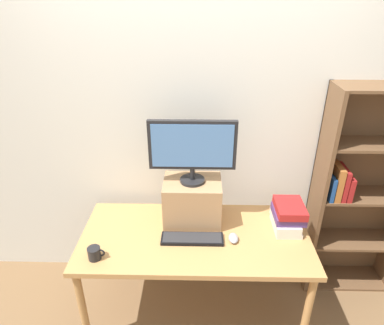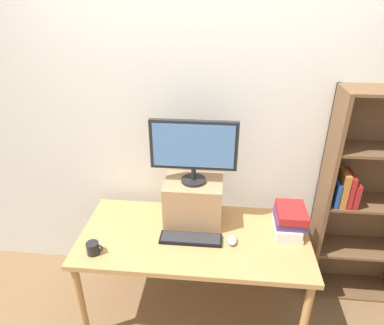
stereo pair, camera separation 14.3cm
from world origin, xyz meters
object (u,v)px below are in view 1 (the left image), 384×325
object	(u,v)px
computer_mouse	(233,238)
desk	(195,243)
computer_monitor	(192,148)
bookshelf_unit	(359,193)
riser_box	(192,201)
keyboard	(192,239)
coffee_mug	(95,253)
book_stack	(287,216)

from	to	relation	value
computer_mouse	desk	bearing A→B (deg)	169.52
computer_monitor	computer_mouse	xyz separation A→B (m)	(0.28, -0.23, -0.55)
bookshelf_unit	riser_box	world-z (taller)	bookshelf_unit
riser_box	keyboard	world-z (taller)	riser_box
desk	riser_box	bearing A→B (deg)	97.01
riser_box	computer_mouse	xyz separation A→B (m)	(0.28, -0.23, -0.14)
keyboard	coffee_mug	distance (m)	0.62
riser_box	book_stack	distance (m)	0.66
desk	computer_monitor	xyz separation A→B (m)	(-0.02, 0.18, 0.63)
book_stack	bookshelf_unit	bearing A→B (deg)	22.80
computer_monitor	desk	bearing A→B (deg)	-82.93
desk	bookshelf_unit	distance (m)	1.28
desk	keyboard	bearing A→B (deg)	-109.33
book_stack	coffee_mug	distance (m)	1.29
bookshelf_unit	computer_mouse	xyz separation A→B (m)	(-0.96, -0.39, -0.12)
computer_mouse	coffee_mug	distance (m)	0.89
desk	book_stack	bearing A→B (deg)	8.84
bookshelf_unit	riser_box	xyz separation A→B (m)	(-1.24, -0.16, 0.02)
keyboard	coffee_mug	size ratio (longest dim) A/B	3.85
computer_monitor	computer_mouse	distance (m)	0.66
coffee_mug	keyboard	bearing A→B (deg)	17.10
book_stack	computer_monitor	bearing A→B (deg)	172.82
riser_box	computer_mouse	bearing A→B (deg)	-39.70
computer_mouse	riser_box	bearing A→B (deg)	140.30
computer_monitor	coffee_mug	bearing A→B (deg)	-144.83
computer_mouse	book_stack	world-z (taller)	book_stack
riser_box	computer_monitor	distance (m)	0.41
desk	book_stack	world-z (taller)	book_stack
bookshelf_unit	computer_mouse	world-z (taller)	bookshelf_unit
bookshelf_unit	book_stack	size ratio (longest dim) A/B	6.19
computer_monitor	coffee_mug	xyz separation A→B (m)	(-0.59, -0.42, -0.53)
keyboard	computer_mouse	bearing A→B (deg)	1.16
bookshelf_unit	riser_box	bearing A→B (deg)	-172.64
bookshelf_unit	coffee_mug	distance (m)	1.92
computer_mouse	coffee_mug	world-z (taller)	coffee_mug
keyboard	computer_mouse	xyz separation A→B (m)	(0.27, 0.01, 0.01)
computer_monitor	keyboard	size ratio (longest dim) A/B	1.39
desk	keyboard	world-z (taller)	keyboard
keyboard	coffee_mug	world-z (taller)	coffee_mug
book_stack	coffee_mug	size ratio (longest dim) A/B	2.49
bookshelf_unit	keyboard	xyz separation A→B (m)	(-1.23, -0.40, -0.13)
computer_monitor	coffee_mug	size ratio (longest dim) A/B	5.36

